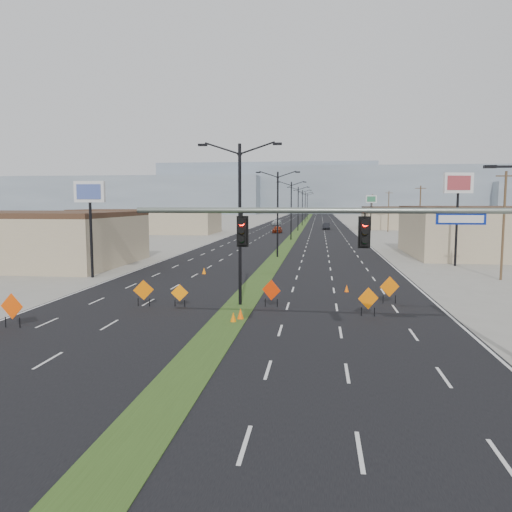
# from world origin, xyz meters

# --- Properties ---
(ground) EXTENTS (600.00, 600.00, 0.00)m
(ground) POSITION_xyz_m (0.00, 0.00, 0.00)
(ground) COLOR gray
(ground) RESTS_ON ground
(road_surface) EXTENTS (25.00, 400.00, 0.02)m
(road_surface) POSITION_xyz_m (0.00, 100.00, 0.00)
(road_surface) COLOR black
(road_surface) RESTS_ON ground
(median_strip) EXTENTS (2.00, 400.00, 0.04)m
(median_strip) POSITION_xyz_m (0.00, 100.00, 0.00)
(median_strip) COLOR #2E4619
(median_strip) RESTS_ON ground
(building_sw_far) EXTENTS (30.00, 14.00, 4.50)m
(building_sw_far) POSITION_xyz_m (-32.00, 85.00, 2.25)
(building_sw_far) COLOR tan
(building_sw_far) RESTS_ON ground
(building_se_far) EXTENTS (44.00, 16.00, 5.00)m
(building_se_far) POSITION_xyz_m (38.00, 110.00, 2.50)
(building_se_far) COLOR tan
(building_se_far) RESTS_ON ground
(mesa_west) EXTENTS (180.00, 50.00, 22.00)m
(mesa_west) POSITION_xyz_m (-120.00, 280.00, 11.00)
(mesa_west) COLOR gray
(mesa_west) RESTS_ON ground
(mesa_center) EXTENTS (220.00, 50.00, 28.00)m
(mesa_center) POSITION_xyz_m (40.00, 300.00, 14.00)
(mesa_center) COLOR gray
(mesa_center) RESTS_ON ground
(mesa_backdrop) EXTENTS (140.00, 50.00, 32.00)m
(mesa_backdrop) POSITION_xyz_m (-30.00, 320.00, 16.00)
(mesa_backdrop) COLOR gray
(mesa_backdrop) RESTS_ON ground
(signal_mast) EXTENTS (16.30, 0.60, 8.00)m
(signal_mast) POSITION_xyz_m (8.56, 2.00, 4.79)
(signal_mast) COLOR slate
(signal_mast) RESTS_ON ground
(streetlight_0) EXTENTS (5.15, 0.24, 10.02)m
(streetlight_0) POSITION_xyz_m (0.00, 12.00, 5.42)
(streetlight_0) COLOR black
(streetlight_0) RESTS_ON ground
(streetlight_1) EXTENTS (5.15, 0.24, 10.02)m
(streetlight_1) POSITION_xyz_m (0.00, 40.00, 5.42)
(streetlight_1) COLOR black
(streetlight_1) RESTS_ON ground
(streetlight_2) EXTENTS (5.15, 0.24, 10.02)m
(streetlight_2) POSITION_xyz_m (0.00, 68.00, 5.42)
(streetlight_2) COLOR black
(streetlight_2) RESTS_ON ground
(streetlight_3) EXTENTS (5.15, 0.24, 10.02)m
(streetlight_3) POSITION_xyz_m (0.00, 96.00, 5.42)
(streetlight_3) COLOR black
(streetlight_3) RESTS_ON ground
(streetlight_4) EXTENTS (5.15, 0.24, 10.02)m
(streetlight_4) POSITION_xyz_m (0.00, 124.00, 5.42)
(streetlight_4) COLOR black
(streetlight_4) RESTS_ON ground
(streetlight_5) EXTENTS (5.15, 0.24, 10.02)m
(streetlight_5) POSITION_xyz_m (0.00, 152.00, 5.42)
(streetlight_5) COLOR black
(streetlight_5) RESTS_ON ground
(streetlight_6) EXTENTS (5.15, 0.24, 10.02)m
(streetlight_6) POSITION_xyz_m (0.00, 180.00, 5.42)
(streetlight_6) COLOR black
(streetlight_6) RESTS_ON ground
(utility_pole_0) EXTENTS (1.60, 0.20, 9.00)m
(utility_pole_0) POSITION_xyz_m (20.00, 25.00, 4.67)
(utility_pole_0) COLOR #4C3823
(utility_pole_0) RESTS_ON ground
(utility_pole_1) EXTENTS (1.60, 0.20, 9.00)m
(utility_pole_1) POSITION_xyz_m (20.00, 60.00, 4.67)
(utility_pole_1) COLOR #4C3823
(utility_pole_1) RESTS_ON ground
(utility_pole_2) EXTENTS (1.60, 0.20, 9.00)m
(utility_pole_2) POSITION_xyz_m (20.00, 95.00, 4.67)
(utility_pole_2) COLOR #4C3823
(utility_pole_2) RESTS_ON ground
(utility_pole_3) EXTENTS (1.60, 0.20, 9.00)m
(utility_pole_3) POSITION_xyz_m (20.00, 130.00, 4.67)
(utility_pole_3) COLOR #4C3823
(utility_pole_3) RESTS_ON ground
(car_left) EXTENTS (2.01, 4.53, 1.51)m
(car_left) POSITION_xyz_m (-4.06, 88.00, 0.76)
(car_left) COLOR maroon
(car_left) RESTS_ON ground
(car_mid) EXTENTS (1.90, 4.83, 1.57)m
(car_mid) POSITION_xyz_m (6.57, 103.75, 0.78)
(car_mid) COLOR black
(car_mid) RESTS_ON ground
(car_far) EXTENTS (2.85, 5.58, 1.55)m
(car_far) POSITION_xyz_m (-7.39, 125.24, 0.78)
(car_far) COLOR #AAB1B4
(car_far) RESTS_ON ground
(construction_sign_0) EXTENTS (1.35, 0.23, 1.81)m
(construction_sign_0) POSITION_xyz_m (-10.73, 4.87, 1.07)
(construction_sign_0) COLOR #D94204
(construction_sign_0) RESTS_ON ground
(construction_sign_1) EXTENTS (1.16, 0.56, 1.67)m
(construction_sign_1) POSITION_xyz_m (-5.87, 10.83, 0.98)
(construction_sign_1) COLOR orange
(construction_sign_1) RESTS_ON ground
(construction_sign_2) EXTENTS (1.06, 0.19, 1.42)m
(construction_sign_2) POSITION_xyz_m (-3.63, 11.02, 0.83)
(construction_sign_2) COLOR orange
(construction_sign_2) RESTS_ON ground
(construction_sign_3) EXTENTS (1.19, 0.56, 1.71)m
(construction_sign_3) POSITION_xyz_m (2.00, 11.66, 1.01)
(construction_sign_3) COLOR red
(construction_sign_3) RESTS_ON ground
(construction_sign_4) EXTENTS (1.18, 0.47, 1.66)m
(construction_sign_4) POSITION_xyz_m (7.69, 9.84, 0.98)
(construction_sign_4) COLOR orange
(construction_sign_4) RESTS_ON ground
(construction_sign_5) EXTENTS (1.26, 0.47, 1.76)m
(construction_sign_5) POSITION_xyz_m (9.38, 13.68, 1.04)
(construction_sign_5) COLOR #E26504
(construction_sign_5) RESTS_ON ground
(cone_0) EXTENTS (0.50, 0.50, 0.63)m
(cone_0) POSITION_xyz_m (0.64, 8.15, 0.31)
(cone_0) COLOR #FF5805
(cone_0) RESTS_ON ground
(cone_1) EXTENTS (0.44, 0.44, 0.56)m
(cone_1) POSITION_xyz_m (0.36, 7.45, 0.28)
(cone_1) COLOR orange
(cone_1) RESTS_ON ground
(cone_2) EXTENTS (0.40, 0.40, 0.54)m
(cone_2) POSITION_xyz_m (6.90, 17.52, 0.27)
(cone_2) COLOR #FF5E05
(cone_2) RESTS_ON ground
(cone_3) EXTENTS (0.40, 0.40, 0.60)m
(cone_3) POSITION_xyz_m (-5.40, 25.16, 0.30)
(cone_3) COLOR orange
(cone_3) RESTS_ON ground
(pole_sign_west) EXTENTS (2.69, 0.42, 8.25)m
(pole_sign_west) POSITION_xyz_m (-14.52, 22.00, 6.65)
(pole_sign_west) COLOR black
(pole_sign_west) RESTS_ON ground
(pole_sign_east_near) EXTENTS (3.07, 1.08, 9.43)m
(pole_sign_east_near) POSITION_xyz_m (18.70, 34.22, 7.69)
(pole_sign_east_near) COLOR black
(pole_sign_east_near) RESTS_ON ground
(pole_sign_east_far) EXTENTS (2.60, 1.30, 8.16)m
(pole_sign_east_far) POSITION_xyz_m (16.55, 98.56, 6.57)
(pole_sign_east_far) COLOR black
(pole_sign_east_far) RESTS_ON ground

